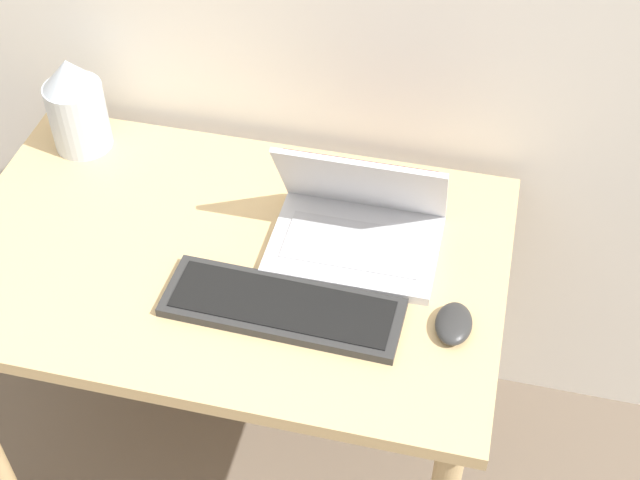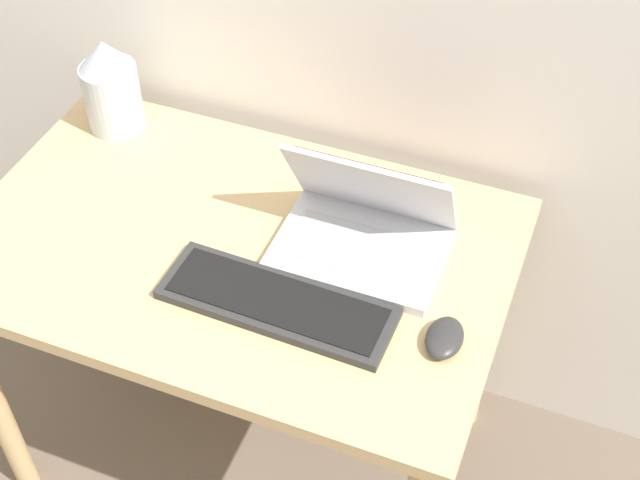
% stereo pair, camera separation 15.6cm
% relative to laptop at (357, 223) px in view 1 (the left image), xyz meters
% --- Properties ---
extents(desk, '(1.05, 0.67, 0.72)m').
position_rel_laptop_xyz_m(desk, '(-0.23, -0.08, -0.15)').
color(desk, tan).
rests_on(desk, ground_plane).
extents(laptop, '(0.31, 0.23, 0.22)m').
position_rel_laptop_xyz_m(laptop, '(0.00, 0.00, 0.00)').
color(laptop, silver).
rests_on(laptop, desk).
extents(keyboard, '(0.43, 0.15, 0.02)m').
position_rel_laptop_xyz_m(keyboard, '(-0.09, -0.20, -0.04)').
color(keyboard, '#2D2D2D').
rests_on(keyboard, desk).
extents(mouse, '(0.06, 0.10, 0.03)m').
position_rel_laptop_xyz_m(mouse, '(0.21, -0.17, -0.03)').
color(mouse, '#2D2D2D').
rests_on(mouse, desk).
extents(vase, '(0.12, 0.12, 0.21)m').
position_rel_laptop_xyz_m(vase, '(-0.62, 0.16, 0.06)').
color(vase, silver).
rests_on(vase, desk).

